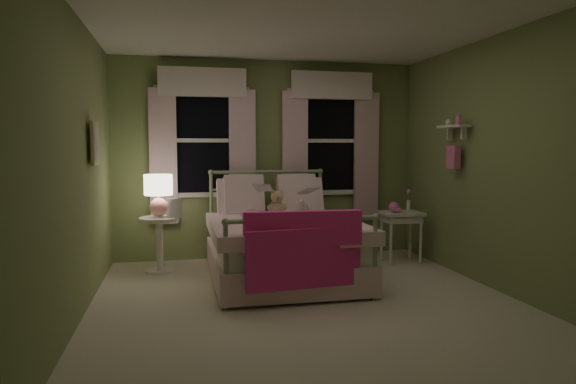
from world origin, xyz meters
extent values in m
plane|color=beige|center=(0.00, 0.00, 0.00)|extent=(4.20, 4.20, 0.00)
plane|color=white|center=(0.00, 0.00, 2.60)|extent=(4.20, 4.20, 0.00)
plane|color=#7F9559|center=(0.00, 2.10, 1.30)|extent=(4.00, 0.00, 4.00)
plane|color=#7F9559|center=(0.00, -2.10, 1.30)|extent=(4.00, 0.00, 4.00)
plane|color=#7F9559|center=(-2.00, 0.00, 1.30)|extent=(0.00, 4.20, 4.20)
plane|color=#7F9559|center=(2.00, 0.00, 1.30)|extent=(0.00, 4.20, 4.20)
cube|color=white|center=(-0.06, 0.88, 0.42)|extent=(1.44, 1.94, 0.26)
cube|color=white|center=(-0.06, 0.88, 0.18)|extent=(1.54, 2.02, 0.30)
cube|color=white|center=(-0.06, 0.73, 0.60)|extent=(1.58, 1.75, 0.14)
cylinder|color=#9EB793|center=(-0.75, 0.88, 0.30)|extent=(0.04, 1.90, 0.04)
cylinder|color=#9EB793|center=(0.63, 0.88, 0.30)|extent=(0.04, 1.90, 0.04)
cylinder|color=#9EB793|center=(-0.77, 1.85, 0.57)|extent=(0.04, 0.04, 1.15)
cylinder|color=#9EB793|center=(0.65, 1.85, 0.57)|extent=(0.04, 0.04, 1.15)
sphere|color=#9EB793|center=(-0.77, 1.85, 1.15)|extent=(0.07, 0.07, 0.07)
sphere|color=#9EB793|center=(0.65, 1.85, 1.15)|extent=(0.07, 0.07, 0.07)
cylinder|color=#9EB793|center=(-0.06, 1.85, 1.15)|extent=(1.42, 0.04, 0.04)
cylinder|color=#9EB793|center=(-0.06, 1.85, 0.93)|extent=(1.38, 0.03, 0.03)
cylinder|color=#9EB793|center=(-0.77, -0.09, 0.40)|extent=(0.04, 0.04, 0.80)
cylinder|color=#9EB793|center=(0.65, -0.09, 0.40)|extent=(0.04, 0.04, 0.80)
sphere|color=#9EB793|center=(-0.77, -0.09, 0.80)|extent=(0.07, 0.07, 0.07)
sphere|color=#9EB793|center=(0.65, -0.09, 0.80)|extent=(0.07, 0.07, 0.07)
cylinder|color=#9EB793|center=(-0.06, -0.09, 0.80)|extent=(1.42, 0.04, 0.04)
cube|color=white|center=(-0.44, 1.58, 0.80)|extent=(0.55, 0.32, 0.57)
cube|color=white|center=(0.32, 1.58, 0.80)|extent=(0.55, 0.32, 0.57)
cube|color=white|center=(-0.39, 1.58, 0.88)|extent=(0.48, 0.30, 0.51)
cube|color=white|center=(0.27, 1.58, 0.88)|extent=(0.48, 0.30, 0.51)
cube|color=#FD3197|center=(-0.06, -0.09, 0.72)|extent=(1.10, 0.15, 0.32)
cube|color=#EF2E92|center=(-0.06, -0.16, 0.45)|extent=(1.10, 0.15, 0.55)
imported|color=#F7D1DD|center=(-0.34, 1.33, 0.95)|extent=(0.30, 0.22, 0.77)
imported|color=#F7D1DD|center=(0.22, 1.33, 0.92)|extent=(0.38, 0.31, 0.71)
imported|color=beige|center=(-0.34, 1.08, 0.96)|extent=(0.23, 0.17, 0.26)
imported|color=beige|center=(0.22, 1.08, 0.92)|extent=(0.22, 0.17, 0.26)
sphere|color=tan|center=(-0.06, 1.18, 0.75)|extent=(0.20, 0.20, 0.20)
sphere|color=tan|center=(-0.06, 1.16, 0.89)|extent=(0.14, 0.14, 0.14)
sphere|color=tan|center=(-0.10, 1.16, 0.95)|extent=(0.05, 0.05, 0.05)
sphere|color=tan|center=(-0.01, 1.16, 0.95)|extent=(0.05, 0.05, 0.05)
sphere|color=tan|center=(-0.14, 1.15, 0.77)|extent=(0.08, 0.08, 0.08)
sphere|color=tan|center=(0.02, 1.15, 0.77)|extent=(0.08, 0.08, 0.08)
sphere|color=#8C6B51|center=(-0.06, 1.10, 0.89)|extent=(0.05, 0.05, 0.05)
cylinder|color=white|center=(-1.40, 1.48, 0.63)|extent=(0.46, 0.46, 0.04)
cylinder|color=white|center=(-1.40, 1.48, 0.32)|extent=(0.08, 0.08, 0.60)
cylinder|color=white|center=(-1.40, 1.48, 0.01)|extent=(0.34, 0.34, 0.03)
sphere|color=pink|center=(-1.40, 1.48, 0.77)|extent=(0.22, 0.22, 0.22)
cylinder|color=pink|center=(-1.40, 1.48, 0.89)|extent=(0.03, 0.03, 0.13)
cylinder|color=#FFEAC6|center=(-1.40, 1.48, 1.03)|extent=(0.33, 0.33, 0.24)
imported|color=beige|center=(-1.30, 1.40, 0.66)|extent=(0.17, 0.23, 0.02)
cube|color=white|center=(1.58, 1.37, 0.63)|extent=(0.50, 0.40, 0.04)
cube|color=white|center=(1.58, 1.37, 0.56)|extent=(0.44, 0.34, 0.08)
cylinder|color=white|center=(1.38, 1.22, 0.31)|extent=(0.04, 0.04, 0.60)
cylinder|color=white|center=(1.78, 1.22, 0.31)|extent=(0.04, 0.04, 0.60)
cylinder|color=white|center=(1.38, 1.52, 0.31)|extent=(0.04, 0.04, 0.60)
cylinder|color=white|center=(1.78, 1.52, 0.31)|extent=(0.04, 0.04, 0.60)
sphere|color=pink|center=(1.48, 1.37, 0.71)|extent=(0.14, 0.14, 0.14)
cube|color=pink|center=(1.48, 1.28, 0.69)|extent=(0.11, 0.07, 0.04)
cylinder|color=white|center=(1.70, 1.42, 0.72)|extent=(0.05, 0.05, 0.14)
cylinder|color=#4C7F3F|center=(1.70, 1.42, 0.83)|extent=(0.01, 0.01, 0.12)
sphere|color=pink|center=(1.70, 1.42, 0.90)|extent=(0.06, 0.06, 0.06)
cube|color=black|center=(-0.85, 2.08, 1.55)|extent=(0.76, 0.02, 1.35)
cube|color=white|center=(-0.85, 2.06, 2.25)|extent=(0.84, 0.05, 0.06)
cube|color=white|center=(-0.85, 2.06, 0.85)|extent=(0.84, 0.05, 0.06)
cube|color=white|center=(-1.25, 2.06, 1.55)|extent=(0.06, 0.05, 1.40)
cube|color=white|center=(-0.45, 2.06, 1.55)|extent=(0.06, 0.05, 1.40)
cube|color=white|center=(-0.85, 2.06, 1.55)|extent=(0.76, 0.04, 0.05)
cube|color=silver|center=(-1.35, 2.02, 1.35)|extent=(0.34, 0.06, 1.70)
cube|color=white|center=(-0.35, 2.02, 1.35)|extent=(0.34, 0.06, 1.70)
cube|color=white|center=(-0.85, 2.00, 2.28)|extent=(1.10, 0.08, 0.36)
cylinder|color=white|center=(-0.85, 2.04, 2.22)|extent=(1.20, 0.03, 0.03)
cube|color=black|center=(0.85, 2.08, 1.55)|extent=(0.76, 0.02, 1.35)
cube|color=white|center=(0.85, 2.06, 2.25)|extent=(0.84, 0.05, 0.06)
cube|color=white|center=(0.85, 2.06, 0.85)|extent=(0.84, 0.05, 0.06)
cube|color=white|center=(0.45, 2.06, 1.55)|extent=(0.06, 0.05, 1.40)
cube|color=white|center=(1.25, 2.06, 1.55)|extent=(0.06, 0.05, 1.40)
cube|color=white|center=(0.85, 2.06, 1.55)|extent=(0.76, 0.04, 0.05)
cube|color=white|center=(0.35, 2.02, 1.35)|extent=(0.34, 0.06, 1.70)
cube|color=silver|center=(1.35, 2.02, 1.35)|extent=(0.34, 0.06, 1.70)
cube|color=white|center=(0.85, 2.00, 2.28)|extent=(1.10, 0.08, 0.36)
cylinder|color=white|center=(0.85, 2.04, 2.22)|extent=(1.20, 0.03, 0.03)
cube|color=white|center=(1.89, 0.70, 1.70)|extent=(0.15, 0.50, 0.03)
cube|color=white|center=(1.93, 0.55, 1.62)|extent=(0.06, 0.03, 0.14)
cube|color=white|center=(1.93, 0.85, 1.62)|extent=(0.06, 0.03, 0.14)
cylinder|color=pink|center=(1.89, 0.60, 1.77)|extent=(0.06, 0.06, 0.10)
sphere|color=white|center=(1.89, 0.80, 1.75)|extent=(0.08, 0.08, 0.08)
cube|color=pink|center=(1.90, 0.70, 1.35)|extent=(0.08, 0.18, 0.26)
cube|color=beige|center=(-1.95, 0.60, 1.50)|extent=(0.03, 0.32, 0.42)
cube|color=silver|center=(-1.94, 0.60, 1.50)|extent=(0.01, 0.25, 0.34)
camera|label=1|loc=(-1.18, -4.62, 1.46)|focal=32.00mm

